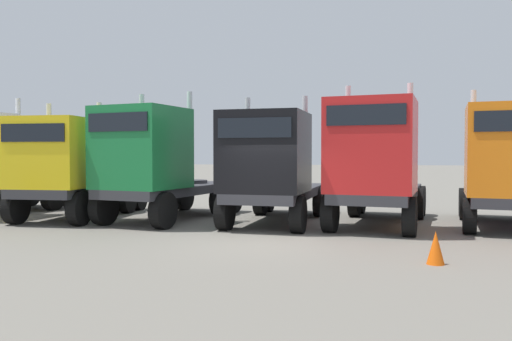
# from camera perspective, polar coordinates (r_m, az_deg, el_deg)

# --- Properties ---
(ground) EXTENTS (200.00, 200.00, 0.00)m
(ground) POSITION_cam_1_polar(r_m,az_deg,el_deg) (13.26, -0.14, -7.94)
(ground) COLOR slate
(semi_truck_yellow) EXTENTS (2.63, 6.03, 4.02)m
(semi_truck_yellow) POSITION_cam_1_polar(r_m,az_deg,el_deg) (18.71, -20.09, 0.29)
(semi_truck_yellow) COLOR #333338
(semi_truck_yellow) RESTS_ON ground
(semi_truck_green) EXTENTS (3.74, 6.51, 4.31)m
(semi_truck_green) POSITION_cam_1_polar(r_m,az_deg,el_deg) (17.35, -11.11, 0.77)
(semi_truck_green) COLOR #333338
(semi_truck_green) RESTS_ON ground
(semi_truck_black) EXTENTS (3.03, 6.63, 4.10)m
(semi_truck_black) POSITION_cam_1_polar(r_m,az_deg,el_deg) (16.24, 1.66, 0.33)
(semi_truck_black) COLOR #333338
(semi_truck_black) RESTS_ON ground
(semi_truck_red) EXTENTS (3.56, 6.75, 4.41)m
(semi_truck_red) POSITION_cam_1_polar(r_m,az_deg,el_deg) (16.01, 12.90, 0.82)
(semi_truck_red) COLOR #333338
(semi_truck_red) RESTS_ON ground
(semi_truck_orange) EXTENTS (3.39, 6.07, 4.24)m
(semi_truck_orange) POSITION_cam_1_polar(r_m,az_deg,el_deg) (16.86, 25.98, 0.46)
(semi_truck_orange) COLOR #333338
(semi_truck_orange) RESTS_ON ground
(traffic_cone_mid) EXTENTS (0.36, 0.36, 0.68)m
(traffic_cone_mid) POSITION_cam_1_polar(r_m,az_deg,el_deg) (11.30, 19.07, -7.99)
(traffic_cone_mid) COLOR #F2590C
(traffic_cone_mid) RESTS_ON ground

